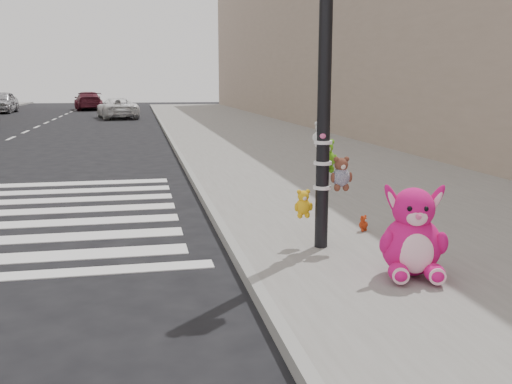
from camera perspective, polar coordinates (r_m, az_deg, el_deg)
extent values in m
plane|color=black|center=(5.20, -15.88, -13.87)|extent=(120.00, 120.00, 0.00)
cube|color=slate|center=(15.55, 5.61, 3.17)|extent=(7.00, 80.00, 0.14)
cube|color=gray|center=(14.91, -7.19, 2.80)|extent=(0.12, 80.00, 0.15)
cube|color=gray|center=(26.84, 11.01, 16.80)|extent=(5.00, 60.00, 10.00)
cylinder|color=black|center=(6.87, 6.86, 10.79)|extent=(0.16, 0.16, 4.00)
cylinder|color=white|center=(6.98, 6.63, 0.48)|extent=(0.22, 0.22, 0.04)
cylinder|color=white|center=(6.93, 6.68, 2.92)|extent=(0.22, 0.22, 0.04)
cylinder|color=white|center=(6.90, 6.73, 4.97)|extent=(0.22, 0.22, 0.04)
ellipsoid|color=#D81271|center=(5.99, 14.05, -8.05)|extent=(0.28, 0.38, 0.18)
ellipsoid|color=#D81271|center=(6.07, 17.41, -7.98)|extent=(0.28, 0.38, 0.18)
ellipsoid|color=#D81271|center=(6.22, 15.28, -5.20)|extent=(0.75, 0.68, 0.64)
ellipsoid|color=#F9BFD1|center=(6.02, 15.72, -5.96)|extent=(0.38, 0.21, 0.42)
sphere|color=#D81271|center=(6.13, 15.47, -1.61)|extent=(0.53, 0.53, 0.44)
ellipsoid|color=#D81271|center=(6.09, 13.63, -1.01)|extent=(0.32, 0.16, 0.44)
ellipsoid|color=#D81271|center=(6.18, 17.26, -1.03)|extent=(0.32, 0.16, 0.44)
imported|color=white|center=(35.94, -13.71, 8.14)|extent=(2.78, 4.74, 1.24)
imported|color=#5B1A28|center=(47.99, -16.45, 8.74)|extent=(2.69, 5.16, 1.43)
imported|color=#B1B1B6|center=(45.17, -24.16, 8.22)|extent=(1.88, 4.61, 1.57)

